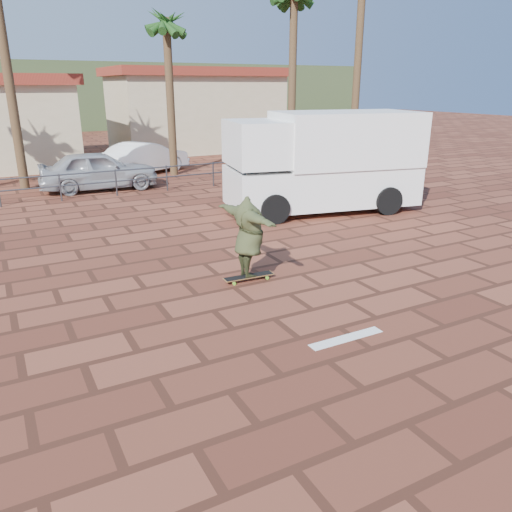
% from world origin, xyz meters
% --- Properties ---
extents(ground, '(120.00, 120.00, 0.00)m').
position_xyz_m(ground, '(0.00, 0.00, 0.00)').
color(ground, brown).
rests_on(ground, ground).
extents(paint_stripe, '(1.40, 0.22, 0.01)m').
position_xyz_m(paint_stripe, '(0.70, -1.20, 0.00)').
color(paint_stripe, white).
rests_on(paint_stripe, ground).
extents(guardrail, '(24.06, 0.06, 1.00)m').
position_xyz_m(guardrail, '(0.00, 12.00, 0.68)').
color(guardrail, '#47494F').
rests_on(guardrail, ground).
extents(palm_center, '(2.40, 2.40, 7.75)m').
position_xyz_m(palm_center, '(3.50, 15.50, 6.36)').
color(palm_center, brown).
rests_on(palm_center, ground).
extents(palm_right, '(2.40, 2.40, 9.05)m').
position_xyz_m(palm_right, '(9.00, 14.00, 7.58)').
color(palm_right, brown).
rests_on(palm_right, ground).
extents(building_east, '(10.60, 6.60, 5.00)m').
position_xyz_m(building_east, '(8.00, 24.00, 2.54)').
color(building_east, beige).
rests_on(building_east, ground).
extents(hill_front, '(70.00, 18.00, 6.00)m').
position_xyz_m(hill_front, '(0.00, 50.00, 3.00)').
color(hill_front, '#384C28').
rests_on(hill_front, ground).
extents(longboard, '(1.14, 0.30, 0.11)m').
position_xyz_m(longboard, '(0.45, 1.88, 0.09)').
color(longboard, olive).
rests_on(longboard, ground).
extents(skateboarder, '(0.75, 2.19, 1.75)m').
position_xyz_m(skateboarder, '(0.45, 1.88, 0.99)').
color(skateboarder, '#383F22').
rests_on(skateboarder, longboard).
extents(campervan, '(6.54, 3.70, 3.19)m').
position_xyz_m(campervan, '(5.58, 6.46, 1.68)').
color(campervan, white).
rests_on(campervan, ground).
extents(car_silver, '(4.68, 2.16, 1.56)m').
position_xyz_m(car_silver, '(-0.31, 13.50, 0.78)').
color(car_silver, '#A3A6AA').
rests_on(car_silver, ground).
extents(car_white, '(4.70, 3.38, 1.47)m').
position_xyz_m(car_white, '(2.43, 16.50, 0.74)').
color(car_white, white).
rests_on(car_white, ground).
extents(street_sign, '(0.41, 0.09, 2.04)m').
position_xyz_m(street_sign, '(6.74, 11.47, 1.42)').
color(street_sign, gray).
rests_on(street_sign, ground).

